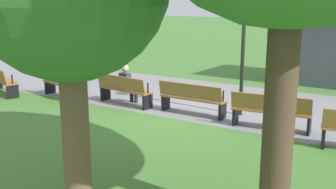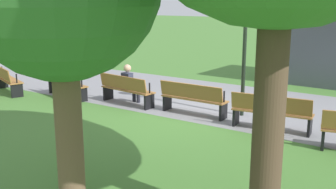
% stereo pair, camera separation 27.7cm
% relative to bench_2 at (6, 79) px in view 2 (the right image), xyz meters
% --- Properties ---
extents(ground_plane, '(120.00, 120.00, 0.00)m').
position_rel_bench_2_xyz_m(ground_plane, '(6.54, 1.21, -0.48)').
color(ground_plane, '#477A33').
extents(path_paving, '(36.37, 4.94, 0.01)m').
position_rel_bench_2_xyz_m(path_paving, '(6.54, 3.02, -0.47)').
color(path_paving, gray).
rests_on(path_paving, ground).
extents(bench_2, '(1.92, 1.08, 0.89)m').
position_rel_bench_2_xyz_m(bench_2, '(0.00, 0.00, 0.00)').
color(bench_2, '#996633').
rests_on(bench_2, ground).
extents(bench_3, '(1.93, 0.89, 0.89)m').
position_rel_bench_2_xyz_m(bench_3, '(2.13, 0.63, 0.00)').
color(bench_3, '#996633').
rests_on(bench_3, ground).
extents(bench_4, '(1.92, 0.69, 0.89)m').
position_rel_bench_2_xyz_m(bench_4, '(4.32, 1.01, 0.00)').
color(bench_4, '#996633').
rests_on(bench_4, ground).
extents(bench_5, '(1.87, 0.47, 0.89)m').
position_rel_bench_2_xyz_m(bench_5, '(6.54, 1.14, 0.00)').
color(bench_5, '#996633').
rests_on(bench_5, ground).
extents(bench_6, '(1.92, 0.69, 0.89)m').
position_rel_bench_2_xyz_m(bench_6, '(8.76, 1.01, 0.00)').
color(bench_6, '#996633').
rests_on(bench_6, ground).
extents(person_seated, '(0.37, 0.55, 1.20)m').
position_rel_bench_2_xyz_m(person_seated, '(4.35, 1.15, 0.16)').
color(person_seated, '#2D3347').
rests_on(person_seated, ground).
extents(lamp_post, '(0.32, 0.32, 3.65)m').
position_rel_bench_2_xyz_m(lamp_post, '(7.64, 1.86, 2.10)').
color(lamp_post, black).
rests_on(lamp_post, ground).
extents(kiosk, '(3.16, 3.29, 2.83)m').
position_rel_bench_2_xyz_m(kiosk, '(8.54, 7.91, 0.98)').
color(kiosk, '#4C515B').
rests_on(kiosk, ground).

